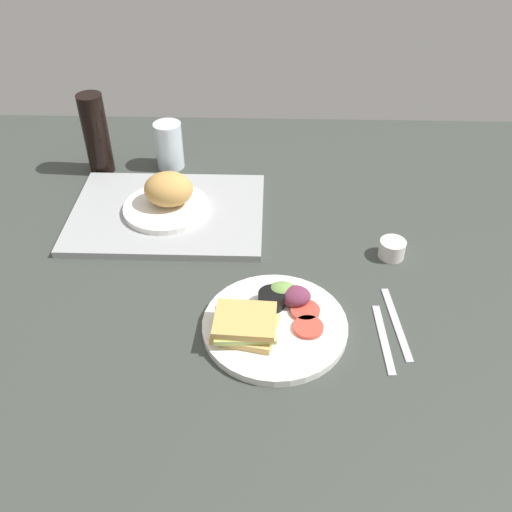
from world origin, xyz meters
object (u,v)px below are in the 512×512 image
(fork, at_px, (384,338))
(knife, at_px, (396,323))
(bread_plate_near, at_px, (168,197))
(plate_with_salad, at_px, (271,320))
(espresso_cup, at_px, (392,249))
(serving_tray, at_px, (168,213))
(drinking_glass, at_px, (169,145))
(soda_bottle, at_px, (96,134))

(fork, xyz_separation_m, knife, (0.03, 0.04, 0.00))
(bread_plate_near, xyz_separation_m, knife, (0.48, -0.34, -0.05))
(bread_plate_near, relative_size, fork, 1.18)
(bread_plate_near, distance_m, plate_with_salad, 0.44)
(espresso_cup, height_order, knife, espresso_cup)
(serving_tray, height_order, drinking_glass, drinking_glass)
(plate_with_salad, distance_m, espresso_cup, 0.34)
(bread_plate_near, bearing_deg, espresso_cup, -15.75)
(espresso_cup, bearing_deg, serving_tray, 164.98)
(serving_tray, xyz_separation_m, bread_plate_near, (0.00, 0.01, 0.04))
(bread_plate_near, relative_size, espresso_cup, 3.57)
(bread_plate_near, height_order, knife, bread_plate_near)
(fork, distance_m, knife, 0.05)
(espresso_cup, bearing_deg, fork, -101.79)
(plate_with_salad, bearing_deg, espresso_cup, 40.28)
(bread_plate_near, bearing_deg, drinking_glass, 97.39)
(drinking_glass, relative_size, soda_bottle, 0.59)
(serving_tray, xyz_separation_m, soda_bottle, (-0.20, 0.20, 0.10))
(soda_bottle, distance_m, espresso_cup, 0.79)
(serving_tray, distance_m, knife, 0.59)
(bread_plate_near, xyz_separation_m, drinking_glass, (-0.03, 0.23, 0.01))
(bread_plate_near, relative_size, knife, 1.05)
(drinking_glass, bearing_deg, espresso_cup, -34.62)
(serving_tray, height_order, knife, serving_tray)
(soda_bottle, xyz_separation_m, espresso_cup, (0.71, -0.34, -0.09))
(knife, bearing_deg, plate_with_salad, 88.56)
(knife, bearing_deg, serving_tray, 49.88)
(serving_tray, height_order, bread_plate_near, bread_plate_near)
(serving_tray, distance_m, drinking_glass, 0.24)
(soda_bottle, height_order, espresso_cup, soda_bottle)
(serving_tray, relative_size, knife, 2.37)
(serving_tray, xyz_separation_m, drinking_glass, (-0.03, 0.23, 0.05))
(plate_with_salad, xyz_separation_m, knife, (0.24, 0.02, -0.02))
(bread_plate_near, xyz_separation_m, soda_bottle, (-0.21, 0.20, 0.05))
(drinking_glass, bearing_deg, serving_tray, -83.59)
(bread_plate_near, bearing_deg, plate_with_salad, -55.70)
(soda_bottle, relative_size, fork, 1.24)
(plate_with_salad, distance_m, knife, 0.24)
(soda_bottle, xyz_separation_m, knife, (0.69, -0.54, -0.10))
(espresso_cup, relative_size, fork, 0.33)
(plate_with_salad, xyz_separation_m, soda_bottle, (-0.45, 0.56, 0.09))
(serving_tray, height_order, fork, serving_tray)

